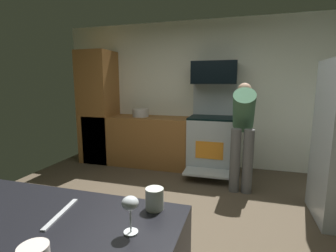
% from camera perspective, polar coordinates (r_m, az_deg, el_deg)
% --- Properties ---
extents(ground_plane, '(5.20, 4.80, 0.02)m').
position_cam_1_polar(ground_plane, '(2.81, -1.58, -22.92)').
color(ground_plane, brown).
extents(wall_back, '(5.20, 0.12, 2.60)m').
position_cam_1_polar(wall_back, '(4.65, 7.27, 7.11)').
color(wall_back, silver).
rests_on(wall_back, ground).
extents(lower_cabinet_run, '(2.40, 0.60, 0.90)m').
position_cam_1_polar(lower_cabinet_run, '(4.65, -4.70, -3.42)').
color(lower_cabinet_run, brown).
rests_on(lower_cabinet_run, ground).
extents(cabinet_column, '(0.60, 0.60, 2.10)m').
position_cam_1_polar(cabinet_column, '(5.00, -15.59, 4.14)').
color(cabinet_column, brown).
rests_on(cabinet_column, ground).
extents(oven_range, '(0.76, 1.01, 1.50)m').
position_cam_1_polar(oven_range, '(4.35, 9.96, -3.68)').
color(oven_range, '#B0B9BA').
rests_on(oven_range, ground).
extents(microwave, '(0.74, 0.38, 0.37)m').
position_cam_1_polar(microwave, '(4.34, 10.56, 11.90)').
color(microwave, black).
rests_on(microwave, oven_range).
extents(person_cook, '(0.31, 0.68, 1.51)m').
position_cam_1_polar(person_cook, '(3.66, 16.78, -0.07)').
color(person_cook, '#5D5D5D').
rests_on(person_cook, ground).
extents(wine_glass_far, '(0.07, 0.07, 0.16)m').
position_cam_1_polar(wine_glass_far, '(1.06, -8.65, -17.56)').
color(wine_glass_far, silver).
rests_on(wine_glass_far, counter_island).
extents(mug_tea, '(0.09, 0.09, 0.11)m').
position_cam_1_polar(mug_tea, '(1.26, -3.10, -16.29)').
color(mug_tea, silver).
rests_on(mug_tea, counter_island).
extents(knife_chef, '(0.07, 0.28, 0.01)m').
position_cam_1_polar(knife_chef, '(1.33, -23.28, -17.92)').
color(knife_chef, '#B7BABF').
rests_on(knife_chef, counter_island).
extents(stock_pot, '(0.30, 0.30, 0.15)m').
position_cam_1_polar(stock_pot, '(4.61, -6.30, 3.03)').
color(stock_pot, beige).
rests_on(stock_pot, lower_cabinet_run).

